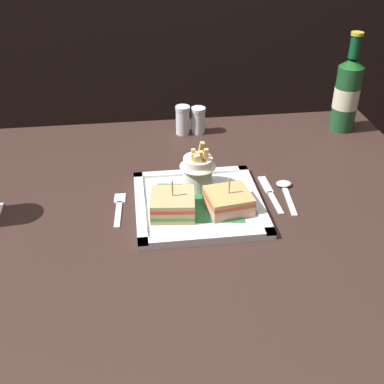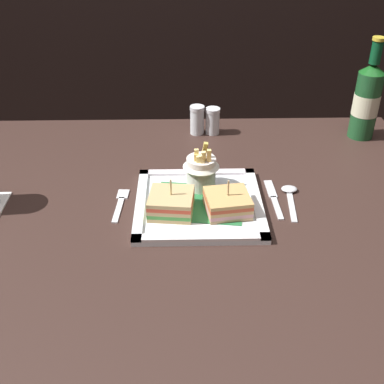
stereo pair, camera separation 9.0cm
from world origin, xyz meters
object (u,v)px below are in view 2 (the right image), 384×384
at_px(sandwich_half_left, 171,203).
at_px(beer_bottle, 367,100).
at_px(pepper_shaker, 213,122).
at_px(dining_table, 186,262).
at_px(spoon, 290,194).
at_px(fries_cup, 201,167).
at_px(salt_shaker, 197,122).
at_px(square_plate, 199,204).
at_px(sandwich_half_right, 227,203).
at_px(fork, 120,203).
at_px(knife, 273,198).

xyz_separation_m(sandwich_half_left, beer_bottle, (0.50, 0.36, 0.07)).
bearing_deg(pepper_shaker, dining_table, -102.04).
bearing_deg(sandwich_half_left, spoon, 14.96).
relative_size(fries_cup, beer_bottle, 0.41).
xyz_separation_m(fries_cup, salt_shaker, (0.00, 0.30, -0.03)).
distance_m(square_plate, pepper_shaker, 0.36).
xyz_separation_m(sandwich_half_right, beer_bottle, (0.39, 0.36, 0.07)).
relative_size(spoon, pepper_shaker, 1.91).
bearing_deg(fork, sandwich_half_left, -22.63).
xyz_separation_m(dining_table, square_plate, (0.03, 0.01, 0.15)).
height_order(sandwich_half_left, fries_cup, fries_cup).
xyz_separation_m(dining_table, sandwich_half_right, (0.09, -0.02, 0.17)).
distance_m(sandwich_half_left, beer_bottle, 0.62).
distance_m(dining_table, fork, 0.20).
relative_size(square_plate, beer_bottle, 1.00).
height_order(dining_table, fries_cup, fries_cup).
height_order(square_plate, beer_bottle, beer_bottle).
xyz_separation_m(beer_bottle, pepper_shaker, (-0.39, 0.03, -0.07)).
xyz_separation_m(sandwich_half_left, fork, (-0.11, 0.05, -0.03)).
xyz_separation_m(sandwich_half_left, salt_shaker, (0.06, 0.39, 0.00)).
distance_m(square_plate, spoon, 0.20).
relative_size(dining_table, pepper_shaker, 16.03).
bearing_deg(dining_table, knife, 11.44).
bearing_deg(salt_shaker, dining_table, -95.64).
height_order(sandwich_half_left, sandwich_half_right, sandwich_half_left).
bearing_deg(pepper_shaker, spoon, -64.71).
distance_m(sandwich_half_right, fork, 0.23).
bearing_deg(fries_cup, spoon, -6.80).
distance_m(dining_table, beer_bottle, 0.63).
xyz_separation_m(square_plate, sandwich_half_right, (0.06, -0.03, 0.02)).
height_order(fries_cup, knife, fries_cup).
height_order(square_plate, sandwich_half_left, sandwich_half_left).
distance_m(sandwich_half_left, spoon, 0.27).
height_order(sandwich_half_right, pepper_shaker, sandwich_half_right).
bearing_deg(beer_bottle, spoon, -129.91).
xyz_separation_m(sandwich_half_right, pepper_shaker, (-0.01, 0.39, 0.00)).
relative_size(square_plate, salt_shaker, 3.38).
bearing_deg(fork, salt_shaker, 63.05).
xyz_separation_m(dining_table, fork, (-0.14, 0.02, 0.14)).
bearing_deg(fork, pepper_shaker, 57.76).
bearing_deg(fork, sandwich_half_right, -11.55).
bearing_deg(knife, sandwich_half_left, -164.47).
bearing_deg(dining_table, salt_shaker, 84.36).
distance_m(fork, pepper_shaker, 0.41).
distance_m(dining_table, knife, 0.24).
height_order(square_plate, sandwich_half_right, sandwich_half_right).
relative_size(fork, pepper_shaker, 1.79).
distance_m(dining_table, spoon, 0.28).
bearing_deg(sandwich_half_right, fries_cup, 118.67).
distance_m(beer_bottle, pepper_shaker, 0.40).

